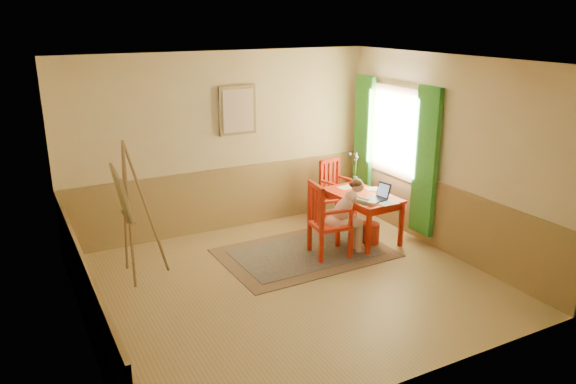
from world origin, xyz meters
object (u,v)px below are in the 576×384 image
chair_left (327,220)px  laptop (377,197)px  easel (125,199)px  figure (347,213)px  chair_back (336,190)px  table (362,200)px

chair_left → laptop: chair_left is taller
laptop → easel: size_ratio=0.23×
chair_left → figure: bearing=-8.6°
chair_back → laptop: size_ratio=2.42×
easel → chair_left: bearing=-13.1°
table → easel: bearing=174.9°
figure → easel: easel is taller
chair_left → chair_back: (0.92, 1.19, -0.03)m
easel → laptop: bearing=-10.4°
table → laptop: 0.36m
easel → figure: bearing=-12.7°
chair_back → laptop: (-0.07, -1.22, 0.25)m
chair_back → figure: (-0.60, -1.24, 0.10)m
chair_left → chair_back: chair_left is taller
table → chair_left: (-0.81, -0.31, -0.08)m
chair_left → table: bearing=20.7°
chair_left → figure: figure is taller
table → chair_left: chair_left is taller
table → chair_back: (0.11, 0.89, -0.12)m
laptop → figure: bearing=-177.4°
chair_back → laptop: 1.24m
chair_back → figure: figure is taller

